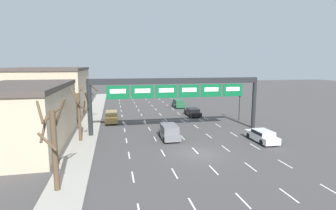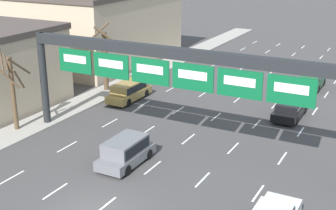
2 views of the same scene
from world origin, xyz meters
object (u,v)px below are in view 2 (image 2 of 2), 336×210
at_px(sign_gantry, 173,69).
at_px(suv_green, 312,78).
at_px(tree_bare_third, 105,56).
at_px(tree_bare_second, 13,88).
at_px(suv_gold, 129,90).
at_px(car_black, 290,109).
at_px(suv_grey, 126,150).

distance_m(sign_gantry, suv_green, 20.13).
relative_size(suv_green, tree_bare_third, 0.68).
relative_size(suv_green, tree_bare_second, 0.68).
height_order(sign_gantry, suv_gold, sign_gantry).
height_order(car_black, suv_gold, suv_gold).
xyz_separation_m(sign_gantry, tree_bare_third, (-11.54, 8.91, -2.27)).
bearing_deg(suv_grey, suv_green, 73.28).
height_order(car_black, tree_bare_second, tree_bare_second).
distance_m(suv_green, tree_bare_second, 26.90).
bearing_deg(suv_green, suv_gold, -139.55).
height_order(suv_gold, tree_bare_third, tree_bare_third).
distance_m(suv_gold, tree_bare_second, 10.67).
relative_size(tree_bare_second, tree_bare_third, 0.99).
distance_m(suv_grey, suv_gold, 12.58).
bearing_deg(suv_gold, suv_grey, -58.36).
height_order(suv_grey, car_black, suv_grey).
height_order(sign_gantry, suv_green, sign_gantry).
relative_size(car_black, tree_bare_second, 0.76).
bearing_deg(tree_bare_second, car_black, 35.71).
bearing_deg(tree_bare_second, tree_bare_third, 89.82).
xyz_separation_m(suv_gold, tree_bare_third, (-3.26, 1.20, 2.38)).
height_order(suv_grey, tree_bare_second, tree_bare_second).
bearing_deg(suv_green, tree_bare_second, -128.00).
height_order(car_black, suv_green, suv_green).
bearing_deg(suv_grey, suv_gold, 121.64).
height_order(suv_green, tree_bare_third, tree_bare_third).
bearing_deg(suv_gold, tree_bare_third, 159.85).
relative_size(suv_grey, suv_green, 1.02).
height_order(sign_gantry, suv_grey, sign_gantry).
height_order(suv_grey, suv_green, suv_grey).
bearing_deg(tree_bare_second, suv_green, 52.00).
bearing_deg(car_black, sign_gantry, -117.47).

